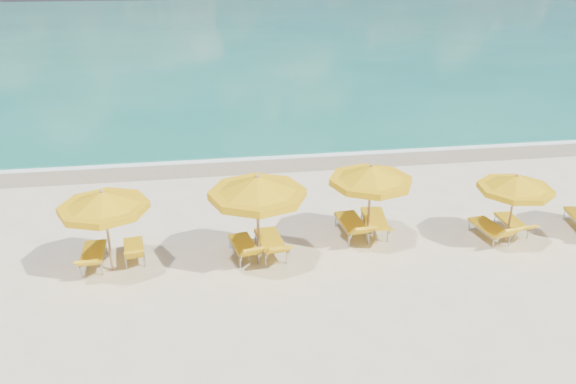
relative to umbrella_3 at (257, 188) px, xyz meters
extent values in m
plane|color=beige|center=(1.11, 0.47, -2.22)|extent=(120.00, 120.00, 0.00)
cube|color=#136D58|center=(1.11, 48.47, -2.22)|extent=(120.00, 80.00, 0.30)
cube|color=tan|center=(1.11, 7.87, -2.22)|extent=(120.00, 2.60, 0.01)
cube|color=white|center=(1.11, 8.67, -2.22)|extent=(120.00, 1.20, 0.03)
cube|color=white|center=(-4.89, 17.47, -2.22)|extent=(14.00, 0.36, 0.05)
cube|color=white|center=(9.11, 24.47, -2.22)|extent=(18.00, 0.30, 0.05)
cylinder|color=tan|center=(-3.88, 0.24, -1.10)|extent=(0.07, 0.07, 2.24)
cone|color=#EDB00C|center=(-3.88, 0.24, -0.17)|extent=(2.39, 2.39, 0.45)
cylinder|color=#EDB00C|center=(-3.88, 0.24, -0.38)|extent=(2.41, 2.41, 0.18)
sphere|color=tan|center=(-3.88, 0.24, 0.06)|extent=(0.10, 0.10, 0.10)
cylinder|color=tan|center=(0.00, 0.00, -0.97)|extent=(0.08, 0.08, 2.50)
cone|color=#EDB00C|center=(0.00, 0.00, 0.07)|extent=(2.68, 2.68, 0.50)
cylinder|color=#EDB00C|center=(0.00, 0.00, -0.17)|extent=(2.70, 2.70, 0.20)
sphere|color=tan|center=(0.00, 0.00, 0.33)|extent=(0.11, 0.11, 0.11)
cylinder|color=tan|center=(3.27, 0.80, -1.07)|extent=(0.07, 0.07, 2.30)
cone|color=#EDB00C|center=(3.27, 0.80, -0.11)|extent=(2.52, 2.52, 0.46)
cylinder|color=#EDB00C|center=(3.27, 0.80, -0.33)|extent=(2.54, 2.54, 0.18)
sphere|color=tan|center=(3.27, 0.80, 0.13)|extent=(0.10, 0.10, 0.10)
cylinder|color=tan|center=(7.27, 0.12, -1.21)|extent=(0.06, 0.06, 2.03)
cone|color=#EDB00C|center=(7.27, 0.12, -0.35)|extent=(2.53, 2.53, 0.41)
cylinder|color=#EDB00C|center=(7.27, 0.12, -0.55)|extent=(2.55, 2.55, 0.16)
sphere|color=tan|center=(7.27, 0.12, -0.14)|extent=(0.09, 0.09, 0.09)
cube|color=#EDB50E|center=(-4.40, 0.64, -1.85)|extent=(0.63, 1.31, 0.08)
cube|color=#EDB50E|center=(-4.36, -0.25, -1.67)|extent=(0.60, 0.56, 0.42)
cube|color=#EDB50E|center=(-3.36, 0.82, -1.89)|extent=(0.66, 1.21, 0.07)
cube|color=#EDB50E|center=(-3.26, 0.06, -1.70)|extent=(0.57, 0.50, 0.43)
cube|color=#EDB50E|center=(-0.37, 0.49, -1.86)|extent=(0.78, 1.34, 0.08)
cube|color=#EDB50E|center=(-0.22, -0.34, -1.66)|extent=(0.64, 0.59, 0.45)
cube|color=#EDB50E|center=(0.38, 0.54, -1.81)|extent=(0.78, 1.47, 0.09)
cube|color=#EDB50E|center=(0.48, -0.43, -1.61)|extent=(0.69, 0.65, 0.47)
cube|color=#EDB50E|center=(2.90, 1.26, -1.81)|extent=(0.73, 1.47, 0.09)
cube|color=#EDB50E|center=(2.97, 0.28, -1.60)|extent=(0.68, 0.63, 0.48)
cube|color=#EDB50E|center=(3.65, 1.40, -1.80)|extent=(0.87, 1.54, 0.09)
cube|color=#EDB50E|center=(3.49, 0.38, -1.65)|extent=(0.74, 0.75, 0.37)
cube|color=#EDB50E|center=(6.83, 0.42, -1.85)|extent=(0.76, 1.36, 0.08)
cube|color=#EDB50E|center=(6.96, -0.43, -1.63)|extent=(0.64, 0.56, 0.49)
cube|color=#EDB50E|center=(7.72, 0.75, -1.89)|extent=(0.53, 1.16, 0.07)
cube|color=#EDB50E|center=(7.72, -0.05, -1.73)|extent=(0.52, 0.49, 0.37)
camera|label=1|loc=(-1.26, -13.21, 5.61)|focal=35.00mm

